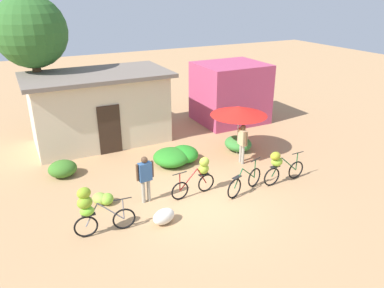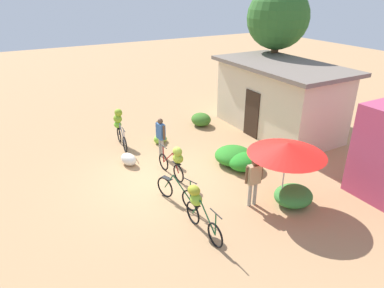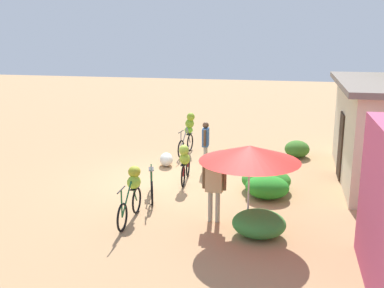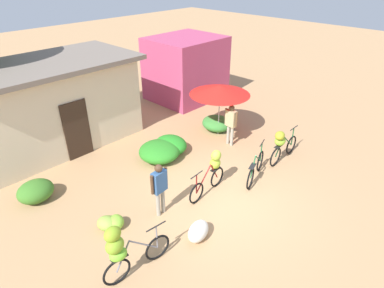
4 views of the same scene
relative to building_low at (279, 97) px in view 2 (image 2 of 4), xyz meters
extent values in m
plane|color=tan|center=(1.50, -6.47, -1.52)|extent=(60.00, 60.00, 0.00)
cube|color=beige|center=(0.00, 0.00, -0.10)|extent=(5.42, 2.86, 2.85)
cube|color=#72665B|center=(0.00, 0.00, 1.40)|extent=(5.92, 3.36, 0.16)
cube|color=#332319|center=(0.00, -1.45, -0.52)|extent=(0.90, 0.06, 2.00)
cylinder|color=brown|center=(-2.12, 1.43, 0.35)|extent=(0.35, 0.35, 3.74)
sphere|color=#2E6226|center=(-2.12, 1.43, 3.09)|extent=(2.91, 2.91, 2.91)
ellipsoid|color=#3B7224|center=(-2.11, -2.70, -1.23)|extent=(1.00, 0.88, 0.59)
ellipsoid|color=#2B8023|center=(1.72, -3.57, -1.22)|extent=(1.37, 1.38, 0.61)
ellipsoid|color=#278923|center=(2.30, -3.51, -1.23)|extent=(1.07, 1.19, 0.60)
ellipsoid|color=#378336|center=(4.75, -3.55, -1.24)|extent=(1.07, 1.19, 0.58)
cylinder|color=beige|center=(4.53, -3.82, -0.57)|extent=(0.04, 0.04, 1.92)
cone|color=red|center=(4.53, -3.82, 0.29)|extent=(2.24, 2.24, 0.35)
torus|color=black|center=(-1.12, -6.75, -1.20)|extent=(0.65, 0.11, 0.65)
torus|color=black|center=(-2.14, -6.64, -1.20)|extent=(0.65, 0.11, 0.65)
cylinder|color=slate|center=(-1.96, -6.66, -0.88)|extent=(0.39, 0.08, 0.66)
cylinder|color=slate|center=(-1.45, -6.71, -0.88)|extent=(0.69, 0.11, 0.67)
cylinder|color=black|center=(-1.12, -6.75, -0.57)|extent=(0.50, 0.08, 0.03)
cylinder|color=slate|center=(-1.12, -6.75, -0.88)|extent=(0.04, 0.04, 0.63)
cube|color=black|center=(-2.04, -6.65, -0.85)|extent=(0.37, 0.18, 0.02)
ellipsoid|color=#73C130|center=(-2.07, -6.68, -0.71)|extent=(0.41, 0.35, 0.26)
ellipsoid|color=#7DA828|center=(-2.09, -6.65, -0.46)|extent=(0.46, 0.40, 0.34)
ellipsoid|color=#85A825|center=(-2.08, -6.60, -0.21)|extent=(0.42, 0.36, 0.31)
torus|color=black|center=(0.93, -6.03, -1.21)|extent=(0.62, 0.10, 0.62)
torus|color=black|center=(1.92, -5.94, -1.21)|extent=(0.62, 0.10, 0.62)
cylinder|color=maroon|center=(1.75, -5.96, -0.91)|extent=(0.38, 0.07, 0.63)
cylinder|color=maroon|center=(1.25, -6.00, -0.91)|extent=(0.67, 0.09, 0.64)
cylinder|color=black|center=(0.93, -6.03, -0.60)|extent=(0.50, 0.07, 0.03)
cylinder|color=maroon|center=(0.93, -6.03, -0.90)|extent=(0.04, 0.04, 0.62)
cube|color=black|center=(1.82, -5.95, -0.87)|extent=(0.37, 0.17, 0.02)
ellipsoid|color=#94B02F|center=(1.84, -5.91, -0.70)|extent=(0.47, 0.43, 0.33)
ellipsoid|color=#95AF35|center=(1.85, -5.93, -0.44)|extent=(0.40, 0.35, 0.32)
torus|color=black|center=(3.53, -6.38, -1.19)|extent=(0.65, 0.26, 0.67)
torus|color=black|center=(2.52, -6.72, -1.19)|extent=(0.65, 0.26, 0.67)
cylinder|color=#19592D|center=(2.70, -6.66, -0.90)|extent=(0.39, 0.16, 0.59)
cylinder|color=#19592D|center=(3.20, -6.49, -0.90)|extent=(0.69, 0.26, 0.60)
cylinder|color=black|center=(3.53, -6.38, -0.53)|extent=(0.48, 0.19, 0.03)
cylinder|color=#19592D|center=(3.53, -6.38, -0.86)|extent=(0.04, 0.04, 0.66)
cube|color=black|center=(2.62, -6.68, -0.83)|extent=(0.39, 0.25, 0.02)
torus|color=black|center=(5.17, -6.58, -1.19)|extent=(0.66, 0.07, 0.66)
torus|color=black|center=(4.09, -6.61, -1.19)|extent=(0.66, 0.07, 0.66)
cylinder|color=#19592D|center=(4.28, -6.60, -0.88)|extent=(0.41, 0.05, 0.64)
cylinder|color=#19592D|center=(4.82, -6.59, -0.88)|extent=(0.73, 0.06, 0.65)
cylinder|color=black|center=(5.17, -6.58, -0.54)|extent=(0.50, 0.05, 0.03)
cylinder|color=#19592D|center=(5.17, -6.58, -0.87)|extent=(0.04, 0.04, 0.65)
cube|color=black|center=(4.19, -6.61, -0.83)|extent=(0.36, 0.15, 0.02)
ellipsoid|color=#8EC033|center=(4.25, -6.60, -0.66)|extent=(0.44, 0.38, 0.32)
ellipsoid|color=#9DA125|center=(4.16, -6.62, -0.43)|extent=(0.43, 0.38, 0.27)
ellipsoid|color=#8CAF41|center=(-1.39, -5.11, -1.35)|extent=(0.60, 0.64, 0.35)
ellipsoid|color=#8CA233|center=(-1.39, -5.08, -1.37)|extent=(0.56, 0.54, 0.31)
ellipsoid|color=#81BE36|center=(-1.20, -5.25, -1.35)|extent=(0.58, 0.60, 0.35)
ellipsoid|color=#87B83E|center=(-1.31, -5.11, -1.39)|extent=(0.56, 0.61, 0.27)
ellipsoid|color=silver|center=(-0.03, -6.99, -1.30)|extent=(0.80, 0.62, 0.44)
cylinder|color=gray|center=(4.20, -4.56, -1.15)|extent=(0.11, 0.11, 0.75)
cylinder|color=gray|center=(4.18, -4.74, -1.15)|extent=(0.11, 0.11, 0.75)
cube|color=tan|center=(4.19, -4.65, -0.47)|extent=(0.23, 0.41, 0.60)
cylinder|color=brown|center=(4.21, -4.40, -0.45)|extent=(0.08, 0.08, 0.54)
cylinder|color=brown|center=(4.17, -4.90, -0.45)|extent=(0.08, 0.08, 0.54)
sphere|color=brown|center=(4.19, -4.65, -0.08)|extent=(0.20, 0.20, 0.20)
cylinder|color=gray|center=(0.02, -5.65, -1.15)|extent=(0.11, 0.11, 0.75)
cylinder|color=gray|center=(-0.15, -5.67, -1.15)|extent=(0.11, 0.11, 0.75)
cube|color=#33598C|center=(-0.07, -5.66, -0.48)|extent=(0.41, 0.23, 0.59)
cylinder|color=#4C3321|center=(0.18, -5.64, -0.45)|extent=(0.08, 0.08, 0.53)
cylinder|color=#4C3321|center=(-0.31, -5.68, -0.45)|extent=(0.08, 0.08, 0.53)
sphere|color=#4C3321|center=(-0.07, -5.66, -0.08)|extent=(0.20, 0.20, 0.20)
camera|label=1|loc=(-3.39, -15.38, 4.69)|focal=34.95mm
camera|label=2|loc=(10.88, -10.42, 4.48)|focal=32.35mm
camera|label=3|loc=(14.17, -2.99, 2.88)|focal=42.66mm
camera|label=4|loc=(-4.39, -10.96, 4.45)|focal=30.79mm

